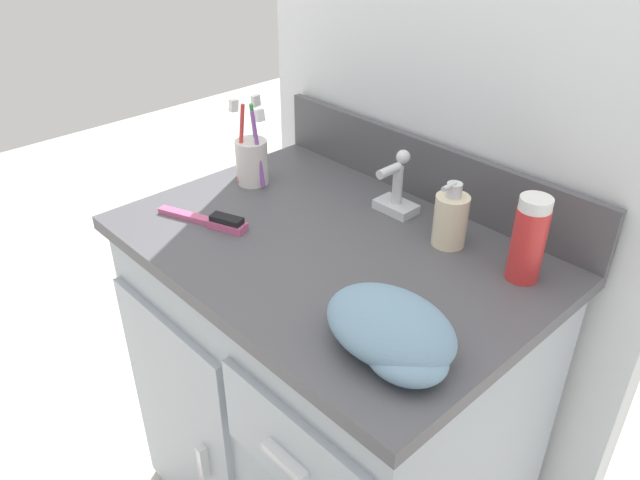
# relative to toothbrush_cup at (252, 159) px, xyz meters

# --- Properties ---
(wall_back) EXTENTS (1.03, 0.08, 2.20)m
(wall_back) POSITION_rel_toothbrush_cup_xyz_m (0.32, 0.29, 0.22)
(wall_back) COLOR silver
(wall_back) RESTS_ON ground_plane
(vanity) EXTENTS (0.85, 0.61, 0.82)m
(vanity) POSITION_rel_toothbrush_cup_xyz_m (0.32, -0.06, -0.45)
(vanity) COLOR #9EA8B2
(vanity) RESTS_ON ground_plane
(backsplash) EXTENTS (0.85, 0.02, 0.14)m
(backsplash) POSITION_rel_toothbrush_cup_xyz_m (0.32, 0.23, 0.01)
(backsplash) COLOR #4C4C51
(backsplash) RESTS_ON vanity
(sink_faucet) EXTENTS (0.09, 0.09, 0.14)m
(sink_faucet) POSITION_rel_toothbrush_cup_xyz_m (0.32, 0.14, -0.01)
(sink_faucet) COLOR silver
(sink_faucet) RESTS_ON vanity
(toothbrush_cup) EXTENTS (0.09, 0.09, 0.21)m
(toothbrush_cup) POSITION_rel_toothbrush_cup_xyz_m (0.00, 0.00, 0.00)
(toothbrush_cup) COLOR silver
(toothbrush_cup) RESTS_ON vanity
(soap_dispenser) EXTENTS (0.07, 0.07, 0.14)m
(soap_dispenser) POSITION_rel_toothbrush_cup_xyz_m (0.48, 0.11, -0.00)
(soap_dispenser) COLOR beige
(soap_dispenser) RESTS_ON vanity
(shaving_cream_can) EXTENTS (0.06, 0.06, 0.16)m
(shaving_cream_can) POSITION_rel_toothbrush_cup_xyz_m (0.64, 0.12, 0.02)
(shaving_cream_can) COLOR red
(shaving_cream_can) RESTS_ON vanity
(hairbrush) EXTENTS (0.21, 0.10, 0.03)m
(hairbrush) POSITION_rel_toothbrush_cup_xyz_m (0.10, -0.18, -0.05)
(hairbrush) COLOR #C1517F
(hairbrush) RESTS_ON vanity
(hand_towel) EXTENTS (0.23, 0.16, 0.09)m
(hand_towel) POSITION_rel_toothbrush_cup_xyz_m (0.62, -0.21, -0.02)
(hand_towel) COLOR #6B8EA8
(hand_towel) RESTS_ON vanity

